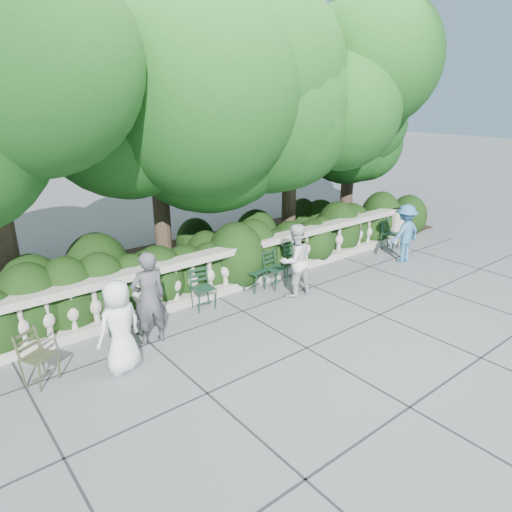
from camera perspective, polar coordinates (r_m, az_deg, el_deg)
ground at (r=8.85m, az=4.09°, el=-7.80°), size 90.00×90.00×0.00m
balustrade at (r=9.93m, az=-2.89°, el=-1.61°), size 12.00×0.44×1.00m
shrub_hedge at (r=11.04m, az=-6.51°, el=-2.22°), size 15.00×2.60×1.70m
tree_canopy at (r=10.81m, az=-4.69°, el=18.89°), size 15.04×6.52×6.78m
chair_a at (r=8.45m, az=-15.69°, el=-9.94°), size 0.52×0.55×0.84m
chair_b at (r=9.16m, az=-6.11°, el=-6.89°), size 0.49×0.53×0.84m
chair_c at (r=10.65m, az=5.36°, el=-3.00°), size 0.48×0.52×0.84m
chair_d at (r=9.97m, az=0.47°, el=-4.52°), size 0.54×0.57×0.84m
chair_e at (r=10.13m, az=3.04°, el=-4.15°), size 0.50×0.54×0.84m
chair_f at (r=13.24m, az=16.91°, el=0.73°), size 0.53×0.56×0.84m
chair_weathered at (r=7.63m, az=-24.29°, el=-14.46°), size 0.62×0.63×0.84m
person_businessman at (r=7.28m, az=-16.69°, el=-8.43°), size 0.81×0.61×1.48m
person_woman_grey at (r=7.90m, az=-13.25°, el=-5.18°), size 0.63×0.45×1.65m
person_casual_man at (r=9.58m, az=4.85°, el=-0.56°), size 0.79×0.63×1.57m
person_older_blue at (r=12.17m, az=18.08°, el=2.70°), size 1.01×0.63×1.49m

